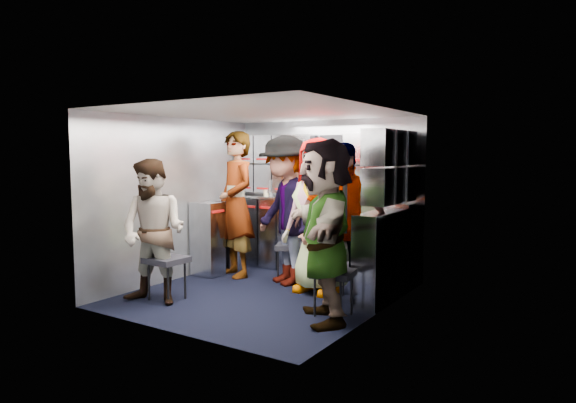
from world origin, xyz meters
The scene contains 29 objects.
floor centered at (0.00, 0.00, 0.00)m, with size 3.00×3.00×0.00m, color black.
wall_back centered at (0.00, 1.50, 1.05)m, with size 2.80×0.04×2.10m, color gray.
wall_left centered at (-1.40, 0.00, 1.05)m, with size 0.04×3.00×2.10m, color gray.
wall_right centered at (1.40, 0.00, 1.05)m, with size 0.04×3.00×2.10m, color gray.
ceiling centered at (0.00, 0.00, 2.10)m, with size 2.80×3.00×0.02m, color silver.
cart_bank_back centered at (0.00, 1.29, 0.49)m, with size 2.68×0.38×0.99m, color #9A9EAA.
cart_bank_left centered at (-1.19, 0.56, 0.49)m, with size 0.38×0.76×0.99m, color #9A9EAA.
counter centered at (0.00, 1.29, 1.01)m, with size 2.68×0.42×0.03m, color #B4B6BB.
locker_bank_back centered at (0.00, 1.35, 1.49)m, with size 2.68×0.28×0.82m, color #9A9EAA.
locker_bank_right centered at (1.25, 0.70, 1.49)m, with size 0.28×1.00×0.82m, color #9A9EAA.
right_cabinet centered at (1.25, 0.60, 0.50)m, with size 0.28×1.20×1.00m, color #9A9EAA.
coffee_niche centered at (0.18, 1.41, 1.47)m, with size 0.46×0.16×0.84m, color black, non-canonical shape.
red_latch_strip centered at (0.00, 1.09, 0.88)m, with size 2.60×0.02×0.03m, color #B20F0F.
jump_seat_near_left centered at (-0.79, -0.76, 0.43)m, with size 0.42×0.40×0.48m.
jump_seat_mid_left centered at (-0.08, 0.75, 0.42)m, with size 0.52×0.51×0.48m.
jump_seat_center centered at (0.47, 0.64, 0.39)m, with size 0.48×0.47×0.44m.
jump_seat_mid_right centered at (0.93, 0.35, 0.35)m, with size 0.42×0.41×0.40m.
jump_seat_near_right centered at (1.05, -0.27, 0.41)m, with size 0.45×0.43×0.46m.
attendant_standing centered at (-0.85, 0.56, 0.97)m, with size 0.71×0.46×1.94m, color black.
attendant_arc_a centered at (-0.79, -0.94, 0.79)m, with size 0.77×0.60×1.58m, color black.
attendant_arc_b centered at (-0.08, 0.57, 0.93)m, with size 1.20×0.69×1.86m, color black.
attendant_arc_c centered at (0.47, 0.46, 0.91)m, with size 0.89×0.58×1.82m, color black.
attendant_arc_d centered at (0.93, 0.17, 0.88)m, with size 1.03×0.43×1.76m, color black.
attendant_arc_e centered at (1.05, -0.45, 0.89)m, with size 1.65×0.53×1.78m, color black.
bottle_left centered at (-0.19, 1.24, 1.16)m, with size 0.06×0.06×0.26m, color white.
bottle_mid centered at (-0.75, 1.24, 1.15)m, with size 0.06×0.06×0.23m, color white.
bottle_right centered at (0.53, 1.24, 1.14)m, with size 0.06×0.06×0.23m, color white.
cup_left centered at (-0.83, 1.23, 1.08)m, with size 0.07×0.07×0.10m, color beige.
cup_right centered at (0.47, 1.23, 1.08)m, with size 0.09×0.09×0.11m, color beige.
Camera 1 is at (3.40, -4.78, 1.63)m, focal length 32.00 mm.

